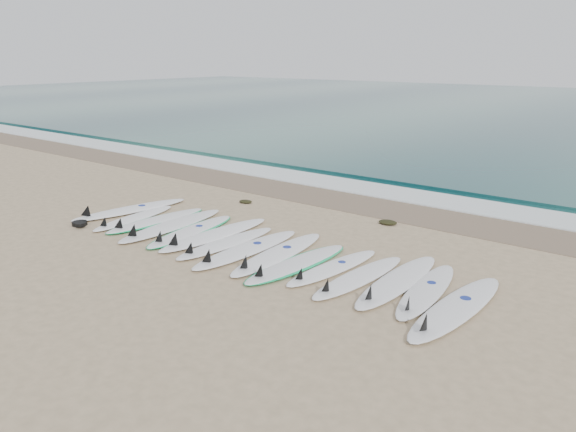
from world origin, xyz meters
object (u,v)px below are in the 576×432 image
Objects in this scene: surfboard_14 at (455,308)px; leash_coil at (80,224)px; surfboard_0 at (128,210)px; surfboard_7 at (245,249)px.

surfboard_14 is 6.10× the size of leash_coil.
surfboard_14 is at bearing 6.83° from leash_coil.
surfboard_14 is at bearing 6.66° from surfboard_0.
surfboard_7 is 4.01m from leash_coil.
surfboard_7 is at bearing 13.51° from leash_coil.
leash_coil is (-3.90, -0.94, -0.01)m from surfboard_7.
surfboard_7 is (3.99, -0.36, -0.00)m from surfboard_0.
leash_coil is (0.09, -1.29, -0.01)m from surfboard_0.
surfboard_7 is 4.02m from surfboard_14.
surfboard_0 reaches higher than surfboard_7.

